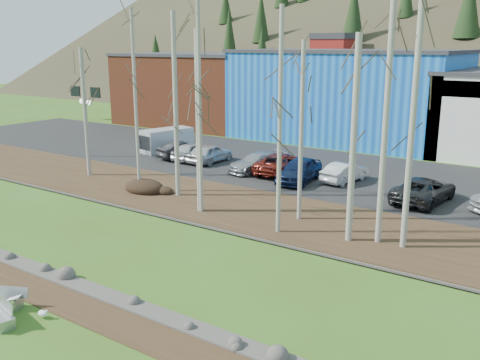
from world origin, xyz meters
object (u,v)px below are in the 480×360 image
Objects in this scene: car_0 at (208,153)px; car_2 at (282,163)px; car_1 at (182,150)px; car_5 at (345,172)px; bench_intact at (1,311)px; street_lamp at (86,112)px; car_4 at (299,170)px; car_9 at (211,153)px; car_3 at (258,162)px; car_6 at (424,190)px; car_8 at (193,151)px; van_grey at (165,140)px; seagull at (43,313)px; bench_damaged at (1,297)px.

car_2 is at bearing 178.51° from car_0.
car_5 is at bearing -163.82° from car_1.
car_0 is 6.41m from car_2.
street_lamp is at bearing 146.65° from bench_intact.
car_0 reaches higher than car_5.
street_lamp is 1.12× the size of car_1.
car_4 is 8.41m from car_9.
car_3 is 1.18× the size of car_5.
car_2 is at bearing 12.65° from car_5.
car_4 is at bearing 5.19° from car_6.
street_lamp is at bearing 24.65° from car_8.
car_6 is 22.07m from van_grey.
car_2 is 4.53m from car_5.
car_8 is 1.67m from car_9.
bench_intact is 0.34× the size of car_6.
car_6 is at bearing 6.97° from van_grey.
car_9 is (-9.64, 21.72, 0.65)m from seagull.
car_6 is at bearing 53.74° from seagull.
car_3 reaches higher than car_5.
car_2 reaches higher than car_0.
car_1 is (-2.57, 0.02, -0.03)m from car_0.
street_lamp is at bearing -178.85° from car_4.
seagull is 0.11× the size of car_0.
car_5 is 0.95× the size of car_8.
street_lamp is 0.99× the size of car_4.
van_grey is (-10.24, 1.81, 0.28)m from car_3.
car_2 is (6.41, -0.05, 0.02)m from car_0.
car_4 reaches higher than car_5.
car_6 is (11.67, -0.89, 0.04)m from car_3.
car_4 is 7.94m from car_6.
car_1 is 7.37m from car_3.
car_8 is 4.20m from van_grey.
car_1 is 0.79× the size of car_6.
car_5 is 16.43m from van_grey.
car_5 is (10.93, 0.22, -0.05)m from car_0.
street_lamp is 17.96m from car_4.
car_3 is 0.90× the size of car_6.
car_8 is (-17.90, 1.47, -0.02)m from car_6.
car_2 reaches higher than bench_damaged.
car_4 is (0.47, 20.60, 0.54)m from bench_damaged.
car_2 reaches higher than car_9.
bench_damaged is at bearing 89.06° from car_2.
car_5 is (2.89, 22.26, 0.40)m from bench_damaged.
street_lamp is 10.42m from car_9.
car_4 is (17.60, 2.23, -2.76)m from street_lamp.
car_3 is at bearing 12.88° from car_2.
seagull is 21.75m from car_3.
car_1 reaches higher than bench_damaged.
car_8 is 0.88× the size of van_grey.
car_8 reaches higher than bench_damaged.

